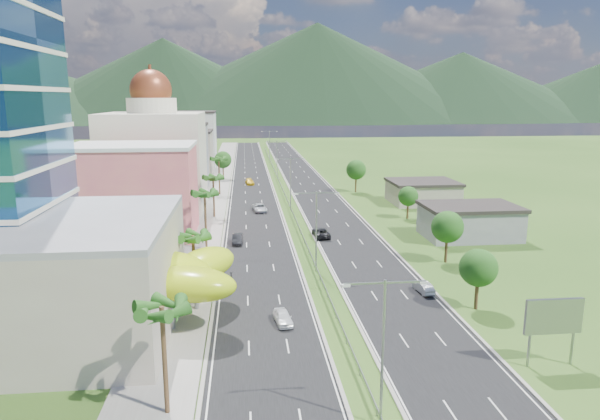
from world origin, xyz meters
name	(u,v)px	position (x,y,z in m)	size (l,w,h in m)	color
ground	(327,298)	(0.00, 0.00, 0.00)	(500.00, 500.00, 0.00)	#2D5119
road_left	(252,181)	(-7.50, 90.00, 0.02)	(11.00, 260.00, 0.04)	black
road_right	(305,180)	(7.50, 90.00, 0.02)	(11.00, 260.00, 0.04)	black
sidewalk_left	(217,182)	(-17.00, 90.00, 0.06)	(7.00, 260.00, 0.12)	gray
median_guardrail	(283,190)	(0.00, 71.99, 0.62)	(0.10, 216.06, 0.76)	gray
streetlight_median_a	(383,338)	(0.00, -25.00, 6.75)	(6.04, 0.25, 11.00)	gray
streetlight_median_b	(316,223)	(0.00, 10.00, 6.75)	(6.04, 0.25, 11.00)	gray
streetlight_median_c	(290,178)	(0.00, 50.00, 6.75)	(6.04, 0.25, 11.00)	gray
streetlight_median_d	(277,155)	(0.00, 95.00, 6.75)	(6.04, 0.25, 11.00)	gray
streetlight_median_e	(269,142)	(0.00, 140.00, 6.75)	(6.04, 0.25, 11.00)	gray
mall_podium	(17,280)	(-32.00, -6.00, 5.50)	(30.00, 24.00, 11.00)	#A29485
lime_canopy	(145,274)	(-20.00, -4.00, 4.99)	(18.00, 15.00, 7.40)	#AFCD14
pink_shophouse	(134,192)	(-28.00, 32.00, 7.50)	(20.00, 15.00, 15.00)	#D8586D
domed_building	(155,155)	(-28.00, 55.00, 11.35)	(20.00, 20.00, 28.70)	beige
midrise_grey	(175,158)	(-27.00, 80.00, 8.00)	(16.00, 15.00, 16.00)	gray
midrise_beige	(185,154)	(-27.00, 102.00, 6.50)	(16.00, 15.00, 13.00)	#A29485
midrise_white	(192,140)	(-27.00, 125.00, 9.00)	(16.00, 15.00, 18.00)	silver
billboard	(554,318)	(17.00, -18.00, 4.42)	(5.20, 0.35, 6.20)	gray
shed_near	(469,223)	(28.00, 25.00, 2.50)	(15.00, 10.00, 5.00)	gray
shed_far	(422,193)	(30.00, 55.00, 2.20)	(14.00, 12.00, 4.40)	#A29485
palm_tree_a	(162,313)	(-15.50, -22.00, 8.02)	(3.60, 3.60, 9.10)	#47301C
palm_tree_b	(193,239)	(-15.50, 2.00, 7.06)	(3.60, 3.60, 8.10)	#47301C
palm_tree_c	(205,196)	(-15.50, 22.00, 8.50)	(3.60, 3.60, 9.60)	#47301C
palm_tree_d	(213,179)	(-15.50, 45.00, 7.54)	(3.60, 3.60, 8.60)	#47301C
palm_tree_e	(219,160)	(-15.50, 70.00, 8.31)	(3.60, 3.60, 9.40)	#47301C
leafy_tree_lfar	(223,160)	(-15.50, 95.00, 5.58)	(4.90, 4.90, 8.05)	#47301C
leafy_tree_ra	(478,268)	(16.00, -5.00, 4.78)	(4.20, 4.20, 6.90)	#47301C
leafy_tree_rb	(447,227)	(19.00, 12.00, 5.18)	(4.55, 4.55, 7.47)	#47301C
leafy_tree_rc	(408,196)	(22.00, 40.00, 4.37)	(3.85, 3.85, 6.33)	#47301C
leafy_tree_rd	(356,170)	(18.00, 70.00, 5.58)	(4.90, 4.90, 8.05)	#47301C
mountain_ridge	(317,122)	(60.00, 450.00, 0.00)	(860.00, 140.00, 90.00)	black
car_white_near_left	(283,317)	(-5.73, -6.78, 0.72)	(1.62, 4.02, 1.37)	white
car_dark_left	(237,239)	(-10.78, 25.03, 0.77)	(1.55, 4.46, 1.47)	black
car_silver_mid_left	(260,208)	(-6.49, 49.25, 0.81)	(2.57, 5.57, 1.55)	#B8BBC0
car_yellow_far_left	(250,182)	(-8.09, 84.35, 0.75)	(1.99, 4.90, 1.42)	yellow
car_silver_right	(424,288)	(11.82, 0.40, 0.68)	(1.35, 3.87, 1.28)	#97999E
car_dark_far_right	(321,233)	(3.20, 27.59, 0.80)	(2.51, 5.45, 1.52)	black
motorcycle	(231,273)	(-11.38, 8.35, 0.61)	(0.54, 1.78, 1.14)	black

